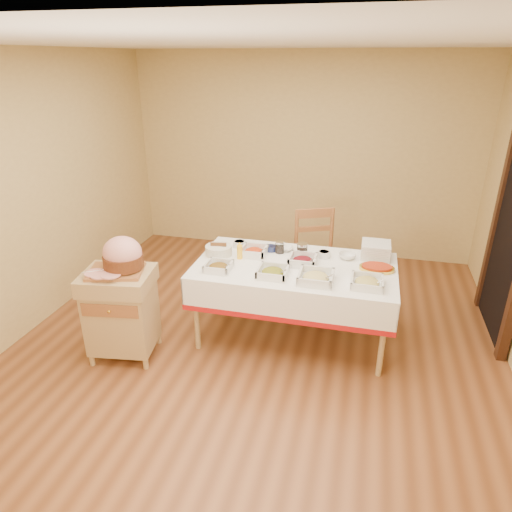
{
  "coord_description": "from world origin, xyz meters",
  "views": [
    {
      "loc": [
        0.88,
        -3.45,
        2.51
      ],
      "look_at": [
        -0.04,
        0.2,
        0.86
      ],
      "focal_mm": 32.0,
      "sensor_mm": 36.0,
      "label": 1
    }
  ],
  "objects_px": {
    "dining_table": "(294,281)",
    "plate_stack": "(376,250)",
    "preserve_jar_left": "(280,248)",
    "preserve_jar_right": "(302,251)",
    "butcher_cart": "(121,309)",
    "dining_chair": "(317,257)",
    "brass_platter": "(377,268)",
    "bread_basket": "(219,250)",
    "ham_on_board": "(122,257)",
    "mustard_bottle": "(240,251)"
  },
  "relations": [
    {
      "from": "butcher_cart",
      "to": "plate_stack",
      "type": "relative_size",
      "value": 3.12
    },
    {
      "from": "ham_on_board",
      "to": "bread_basket",
      "type": "distance_m",
      "value": 0.94
    },
    {
      "from": "dining_table",
      "to": "mustard_bottle",
      "type": "xyz_separation_m",
      "value": [
        -0.53,
        0.02,
        0.24
      ]
    },
    {
      "from": "dining_chair",
      "to": "plate_stack",
      "type": "bearing_deg",
      "value": -33.41
    },
    {
      "from": "preserve_jar_right",
      "to": "butcher_cart",
      "type": "bearing_deg",
      "value": -149.3
    },
    {
      "from": "preserve_jar_right",
      "to": "ham_on_board",
      "type": "bearing_deg",
      "value": -149.57
    },
    {
      "from": "dining_table",
      "to": "preserve_jar_right",
      "type": "height_order",
      "value": "preserve_jar_right"
    },
    {
      "from": "preserve_jar_left",
      "to": "brass_platter",
      "type": "height_order",
      "value": "preserve_jar_left"
    },
    {
      "from": "bread_basket",
      "to": "brass_platter",
      "type": "distance_m",
      "value": 1.48
    },
    {
      "from": "dining_chair",
      "to": "mustard_bottle",
      "type": "distance_m",
      "value": 1.02
    },
    {
      "from": "preserve_jar_right",
      "to": "brass_platter",
      "type": "bearing_deg",
      "value": -9.92
    },
    {
      "from": "ham_on_board",
      "to": "preserve_jar_right",
      "type": "distance_m",
      "value": 1.64
    },
    {
      "from": "preserve_jar_left",
      "to": "preserve_jar_right",
      "type": "height_order",
      "value": "preserve_jar_right"
    },
    {
      "from": "bread_basket",
      "to": "plate_stack",
      "type": "bearing_deg",
      "value": 11.78
    },
    {
      "from": "dining_chair",
      "to": "mustard_bottle",
      "type": "height_order",
      "value": "dining_chair"
    },
    {
      "from": "bread_basket",
      "to": "preserve_jar_right",
      "type": "bearing_deg",
      "value": 10.63
    },
    {
      "from": "butcher_cart",
      "to": "preserve_jar_right",
      "type": "distance_m",
      "value": 1.73
    },
    {
      "from": "dining_chair",
      "to": "plate_stack",
      "type": "xyz_separation_m",
      "value": [
        0.59,
        -0.39,
        0.3
      ]
    },
    {
      "from": "dining_chair",
      "to": "plate_stack",
      "type": "relative_size",
      "value": 3.88
    },
    {
      "from": "dining_chair",
      "to": "bread_basket",
      "type": "bearing_deg",
      "value": -141.56
    },
    {
      "from": "ham_on_board",
      "to": "brass_platter",
      "type": "height_order",
      "value": "ham_on_board"
    },
    {
      "from": "ham_on_board",
      "to": "mustard_bottle",
      "type": "bearing_deg",
      "value": 37.27
    },
    {
      "from": "butcher_cart",
      "to": "plate_stack",
      "type": "distance_m",
      "value": 2.39
    },
    {
      "from": "dining_table",
      "to": "bread_basket",
      "type": "relative_size",
      "value": 7.16
    },
    {
      "from": "dining_chair",
      "to": "preserve_jar_right",
      "type": "bearing_deg",
      "value": -99.19
    },
    {
      "from": "ham_on_board",
      "to": "mustard_bottle",
      "type": "distance_m",
      "value": 1.07
    },
    {
      "from": "butcher_cart",
      "to": "preserve_jar_left",
      "type": "height_order",
      "value": "preserve_jar_left"
    },
    {
      "from": "mustard_bottle",
      "to": "brass_platter",
      "type": "height_order",
      "value": "mustard_bottle"
    },
    {
      "from": "dining_table",
      "to": "bread_basket",
      "type": "bearing_deg",
      "value": 175.87
    },
    {
      "from": "mustard_bottle",
      "to": "brass_platter",
      "type": "xyz_separation_m",
      "value": [
        1.26,
        0.06,
        -0.06
      ]
    },
    {
      "from": "preserve_jar_right",
      "to": "brass_platter",
      "type": "height_order",
      "value": "preserve_jar_right"
    },
    {
      "from": "preserve_jar_right",
      "to": "plate_stack",
      "type": "height_order",
      "value": "plate_stack"
    },
    {
      "from": "preserve_jar_right",
      "to": "preserve_jar_left",
      "type": "bearing_deg",
      "value": 168.52
    },
    {
      "from": "ham_on_board",
      "to": "butcher_cart",
      "type": "bearing_deg",
      "value": -141.98
    },
    {
      "from": "butcher_cart",
      "to": "ham_on_board",
      "type": "relative_size",
      "value": 1.74
    },
    {
      "from": "ham_on_board",
      "to": "preserve_jar_left",
      "type": "distance_m",
      "value": 1.48
    },
    {
      "from": "dining_chair",
      "to": "ham_on_board",
      "type": "bearing_deg",
      "value": -137.51
    },
    {
      "from": "butcher_cart",
      "to": "brass_platter",
      "type": "height_order",
      "value": "butcher_cart"
    },
    {
      "from": "butcher_cart",
      "to": "mustard_bottle",
      "type": "height_order",
      "value": "mustard_bottle"
    },
    {
      "from": "bread_basket",
      "to": "butcher_cart",
      "type": "bearing_deg",
      "value": -133.21
    },
    {
      "from": "plate_stack",
      "to": "brass_platter",
      "type": "bearing_deg",
      "value": -86.01
    },
    {
      "from": "ham_on_board",
      "to": "plate_stack",
      "type": "relative_size",
      "value": 1.79
    },
    {
      "from": "bread_basket",
      "to": "brass_platter",
      "type": "xyz_separation_m",
      "value": [
        1.48,
        0.03,
        -0.03
      ]
    },
    {
      "from": "dining_table",
      "to": "preserve_jar_right",
      "type": "distance_m",
      "value": 0.3
    },
    {
      "from": "preserve_jar_left",
      "to": "bread_basket",
      "type": "relative_size",
      "value": 0.47
    },
    {
      "from": "plate_stack",
      "to": "brass_platter",
      "type": "relative_size",
      "value": 0.85
    },
    {
      "from": "preserve_jar_left",
      "to": "preserve_jar_right",
      "type": "distance_m",
      "value": 0.23
    },
    {
      "from": "butcher_cart",
      "to": "preserve_jar_left",
      "type": "relative_size",
      "value": 6.96
    },
    {
      "from": "ham_on_board",
      "to": "bread_basket",
      "type": "relative_size",
      "value": 1.86
    },
    {
      "from": "dining_table",
      "to": "plate_stack",
      "type": "distance_m",
      "value": 0.83
    }
  ]
}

